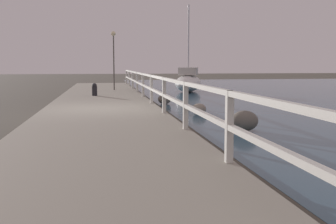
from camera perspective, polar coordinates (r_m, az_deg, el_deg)
The scene contains 9 objects.
ground_plane at distance 12.72m, azimuth -9.50°, elevation -0.58°, with size 120.00×120.00×0.00m, color #4C473D.
dock_walkway at distance 12.70m, azimuth -9.51°, elevation -0.04°, with size 3.74×36.00×0.24m.
railing at distance 12.75m, azimuth -1.59°, elevation 3.80°, with size 0.10×32.50×1.03m.
boulder_downstream at distance 16.37m, azimuth -0.51°, elevation 1.88°, with size 0.55×0.50×0.42m.
boulder_upstream at distance 13.00m, azimuth 4.52°, elevation 0.45°, with size 0.48×0.43×0.36m.
boulder_water_edge at distance 9.88m, azimuth 11.05°, elevation -1.26°, with size 0.68×0.61×0.51m.
mooring_bollard at distance 18.01m, azimuth -10.61°, elevation 3.24°, with size 0.23×0.23×0.57m.
dock_lamp at distance 22.03m, azimuth -7.91°, elevation 9.33°, with size 0.26×0.26×3.21m.
sailboat_white at distance 24.06m, azimuth 2.96°, elevation 4.41°, with size 2.75×4.47×5.19m.
Camera 1 is at (0.01, -12.61, 1.62)m, focal length 42.00 mm.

